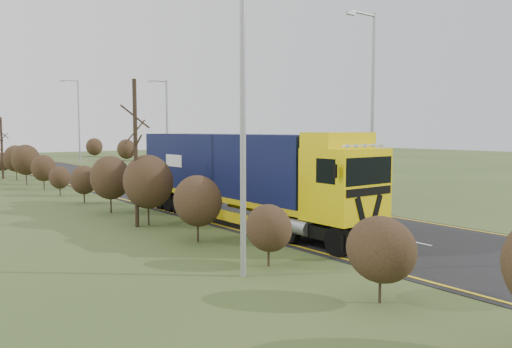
{
  "coord_description": "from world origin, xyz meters",
  "views": [
    {
      "loc": [
        -15.1,
        -15.1,
        3.97
      ],
      "look_at": [
        -0.91,
        3.18,
        1.95
      ],
      "focal_mm": 35.0,
      "sensor_mm": 36.0,
      "label": 1
    }
  ],
  "objects": [
    {
      "name": "ground",
      "position": [
        0.0,
        0.0,
        0.0
      ],
      "size": [
        160.0,
        160.0,
        0.0
      ],
      "primitive_type": "plane",
      "color": "#364A1F",
      "rests_on": "ground"
    },
    {
      "name": "road",
      "position": [
        0.0,
        10.0,
        0.01
      ],
      "size": [
        8.0,
        120.0,
        0.02
      ],
      "primitive_type": "cube",
      "color": "black",
      "rests_on": "ground"
    },
    {
      "name": "layby",
      "position": [
        6.5,
        20.0,
        0.01
      ],
      "size": [
        6.0,
        18.0,
        0.02
      ],
      "primitive_type": "cube",
      "color": "#33302D",
      "rests_on": "ground"
    },
    {
      "name": "lane_markings",
      "position": [
        0.0,
        9.69,
        0.03
      ],
      "size": [
        7.52,
        116.0,
        0.01
      ],
      "color": "yellow",
      "rests_on": "road"
    },
    {
      "name": "hedgerow",
      "position": [
        -6.0,
        7.89,
        1.62
      ],
      "size": [
        2.24,
        102.04,
        6.05
      ],
      "color": "black",
      "rests_on": "ground"
    },
    {
      "name": "lorry",
      "position": [
        -2.63,
        1.84,
        2.22
      ],
      "size": [
        2.74,
        14.03,
        3.91
      ],
      "rotation": [
        0.0,
        0.0,
        -0.0
      ],
      "color": "black",
      "rests_on": "ground"
    },
    {
      "name": "car_red_hatchback",
      "position": [
        6.5,
        14.06,
        0.66
      ],
      "size": [
        2.98,
        4.18,
        1.32
      ],
      "primitive_type": "imported",
      "rotation": [
        0.0,
        0.0,
        2.73
      ],
      "color": "maroon",
      "rests_on": "ground"
    },
    {
      "name": "car_blue_sedan",
      "position": [
        6.39,
        20.92,
        0.67
      ],
      "size": [
        3.23,
        4.27,
        1.35
      ],
      "primitive_type": "imported",
      "rotation": [
        0.0,
        0.0,
        2.64
      ],
      "color": "#090E33",
      "rests_on": "ground"
    },
    {
      "name": "streetlight_near",
      "position": [
        4.67,
        1.07,
        5.38
      ],
      "size": [
        2.06,
        0.19,
        9.72
      ],
      "color": "#989A9D",
      "rests_on": "ground"
    },
    {
      "name": "streetlight_mid",
      "position": [
        4.51,
        22.36,
        4.46
      ],
      "size": [
        1.74,
        0.18,
        8.15
      ],
      "color": "#989A9D",
      "rests_on": "ground"
    },
    {
      "name": "streetlight_far",
      "position": [
        4.46,
        44.32,
        5.48
      ],
      "size": [
        2.1,
        0.2,
        9.9
      ],
      "color": "#989A9D",
      "rests_on": "ground"
    },
    {
      "name": "left_pole",
      "position": [
        -7.2,
        -4.36,
        5.57
      ],
      "size": [
        0.16,
        0.16,
        11.13
      ],
      "primitive_type": "cylinder",
      "color": "#989A9D",
      "rests_on": "ground"
    },
    {
      "name": "speed_sign",
      "position": [
        4.99,
        11.35,
        1.64
      ],
      "size": [
        0.64,
        0.1,
        2.34
      ],
      "color": "#989A9D",
      "rests_on": "ground"
    },
    {
      "name": "warning_board",
      "position": [
        5.8,
        26.24,
        0.98
      ],
      "size": [
        0.63,
        0.11,
        1.66
      ],
      "color": "#989A9D",
      "rests_on": "ground"
    }
  ]
}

